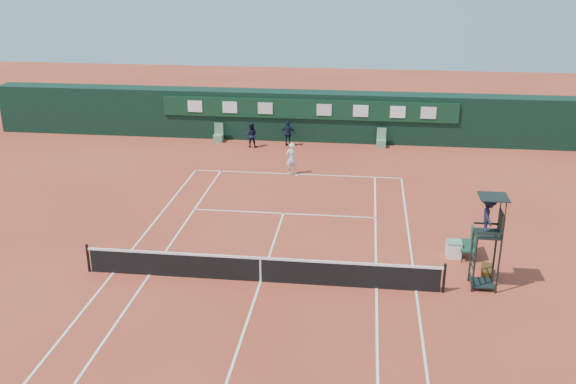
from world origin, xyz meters
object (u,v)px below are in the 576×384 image
object	(u,v)px
tennis_net	(260,269)
umpire_chair	(489,223)
player_bench	(470,242)
cooler	(454,249)
player	(291,159)

from	to	relation	value
tennis_net	umpire_chair	size ratio (longest dim) A/B	3.77
player_bench	umpire_chair	bearing A→B (deg)	-87.32
player_bench	cooler	bearing A→B (deg)	-171.51
umpire_chair	player	world-z (taller)	umpire_chair
tennis_net	cooler	bearing A→B (deg)	22.23
player_bench	cooler	size ratio (longest dim) A/B	1.86
umpire_chair	cooler	xyz separation A→B (m)	(-0.70, 2.32, -2.13)
cooler	player	size ratio (longest dim) A/B	0.37
umpire_chair	player_bench	bearing A→B (deg)	92.68
tennis_net	umpire_chair	world-z (taller)	umpire_chair
player_bench	cooler	world-z (taller)	player_bench
umpire_chair	cooler	size ratio (longest dim) A/B	5.30
tennis_net	cooler	world-z (taller)	tennis_net
umpire_chair	player_bench	size ratio (longest dim) A/B	2.85
cooler	player	xyz separation A→B (m)	(-7.36, 8.96, 0.54)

